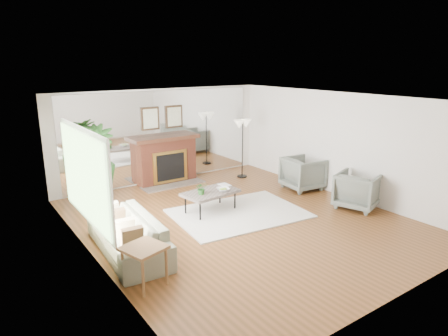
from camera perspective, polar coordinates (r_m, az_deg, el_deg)
ground at (r=8.37m, az=2.28°, el=-7.43°), size 7.00×7.00×0.00m
wall_left at (r=6.67m, az=-18.55°, el=-2.76°), size 0.02×7.00×2.50m
wall_right at (r=10.04m, az=16.11°, el=3.25°), size 0.02×7.00×2.50m
wall_back at (r=10.90m, az=-8.84°, el=4.56°), size 6.00×0.02×2.50m
mirror_panel at (r=10.88m, az=-8.79°, el=4.55°), size 5.40×0.04×2.40m
window_panel at (r=7.02m, az=-19.33°, el=-1.10°), size 0.04×2.40×1.50m
fireplace at (r=10.82m, az=-8.17°, el=1.31°), size 1.85×0.83×2.05m
area_rug at (r=8.68m, az=2.12°, el=-6.48°), size 2.93×2.23×0.03m
coffee_table at (r=8.65m, az=-1.94°, el=-3.60°), size 1.27×0.85×0.48m
sofa at (r=7.12m, az=-13.64°, el=-9.24°), size 1.01×2.27×0.65m
armchair_back at (r=10.42m, az=11.24°, el=-0.74°), size 1.02×1.00×0.83m
armchair_front at (r=9.41m, az=18.53°, el=-3.05°), size 1.12×1.10×0.81m
side_table at (r=5.98m, az=-11.35°, el=-11.81°), size 0.68×0.68×0.63m
potted_ficus at (r=9.62m, az=-17.85°, el=0.87°), size 1.12×1.12×1.81m
floor_lamp at (r=11.08m, az=2.68°, el=5.67°), size 0.53×0.30×1.64m
tabletop_plant at (r=8.41m, az=-3.23°, el=-2.91°), size 0.30×0.28×0.27m
fruit_bowl at (r=8.64m, az=-0.14°, el=-3.10°), size 0.33×0.33×0.07m
book at (r=8.96m, az=-0.43°, el=-2.57°), size 0.21×0.29×0.02m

